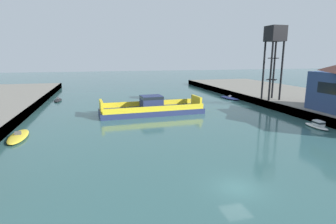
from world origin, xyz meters
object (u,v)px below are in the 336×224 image
Objects in this scene: moored_boat_near_right at (230,98)px; crane_tower at (275,41)px; moored_boat_mid_left at (317,125)px; moored_boat_mid_right at (18,136)px; chain_ferry at (152,108)px; moored_boat_near_left at (58,100)px.

crane_tower is (3.99, -12.99, 15.19)m from moored_boat_near_right.
moored_boat_mid_left is 0.64× the size of moored_boat_mid_right.
chain_ferry is 25.56m from moored_boat_mid_right.
moored_boat_near_left is at bearing 170.29° from moored_boat_near_right.
chain_ferry is at bearing 143.61° from moored_boat_mid_left.
moored_boat_mid_left reaches higher than moored_boat_near_left.
crane_tower is at bearing -72.94° from moored_boat_near_right.
moored_boat_mid_left is at bearing -90.75° from moored_boat_near_right.
moored_boat_near_left is (-21.45, 22.04, -0.85)m from chain_ferry.
chain_ferry is at bearing -178.00° from crane_tower.
moored_boat_near_left is 0.34× the size of crane_tower.
moored_boat_near_left is at bearing 138.94° from moored_boat_mid_left.
chain_ferry is 3.77× the size of moored_boat_near_left.
moored_boat_near_left is 0.72× the size of moored_boat_mid_right.
moored_boat_near_left is at bearing 134.23° from chain_ferry.
crane_tower is at bearing 77.20° from moored_boat_mid_left.
chain_ferry reaches higher than moored_boat_near_right.
chain_ferry reaches higher than moored_boat_mid_left.
moored_boat_mid_left is at bearing -102.80° from crane_tower.
moored_boat_mid_right is (-47.47, 6.30, -0.20)m from moored_boat_mid_left.
moored_boat_near_right is at bearing 28.90° from chain_ferry.
moored_boat_mid_right is at bearing -151.72° from chain_ferry.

